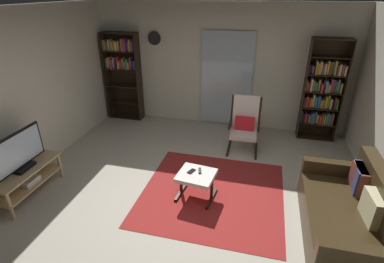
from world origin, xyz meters
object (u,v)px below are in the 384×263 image
Objects in this scene: cell_phone at (191,171)px; wall_clock at (154,38)px; tv_stand at (26,178)px; tv_remote at (200,171)px; bookshelf_near_tv at (123,68)px; ottoman at (196,178)px; television at (19,153)px; lounge_armchair at (245,123)px; bookshelf_near_sofa at (322,92)px; leather_sofa at (350,216)px.

cell_phone is 3.36m from wall_clock.
tv_remote is (2.48, 0.65, 0.11)m from tv_stand.
ottoman is (2.32, -2.56, -0.85)m from bookshelf_near_tv.
television and lounge_armchair have the same top height.
bookshelf_near_sofa is at bearing 72.97° from cell_phone.
bookshelf_near_tv is (0.12, 3.12, 0.88)m from tv_stand.
lounge_armchair is (2.86, -0.88, -0.65)m from bookshelf_near_tv.
tv_stand is 3.74m from lounge_armchair.
ottoman is at bearing 13.12° from tv_stand.
wall_clock reaches higher than bookshelf_near_tv.
cell_phone is at bearing 170.83° from leather_sofa.
bookshelf_near_sofa is 3.24m from cell_phone.
leather_sofa is (0.06, -2.80, -0.67)m from bookshelf_near_sofa.
wall_clock reaches higher than lounge_armchair.
wall_clock reaches higher than television.
ottoman is at bearing -127.80° from bookshelf_near_sofa.
cell_phone is (-0.08, 0.04, 0.07)m from ottoman.
bookshelf_near_sofa reaches higher than cell_phone.
bookshelf_near_sofa is (4.38, 3.07, 0.68)m from tv_stand.
television is at bearing -143.05° from lounge_armchair.
bookshelf_near_tv is at bearing 179.29° from bookshelf_near_sofa.
lounge_armchair is (-1.40, -0.83, -0.45)m from bookshelf_near_sofa.
television is at bearing -179.41° from tv_remote.
tv_remote is 3.38m from wall_clock.
tv_stand is at bearing -143.06° from lounge_armchair.
leather_sofa is 1.69× the size of lounge_armchair.
television is 0.45× the size of bookshelf_near_tv.
television is 3.73m from lounge_armchair.
lounge_armchair reaches higher than tv_stand.
tv_stand is 0.58× the size of bookshelf_near_tv.
tv_stand is 1.98× the size of ottoman.
tv_remote is (-0.50, -1.59, -0.13)m from lounge_armchair.
ottoman is (-0.54, -1.67, -0.21)m from lounge_armchair.
bookshelf_near_tv is 14.06× the size of cell_phone.
bookshelf_near_tv is 6.79× the size of wall_clock.
tv_stand reaches higher than tv_remote.
leather_sofa reaches higher than cell_phone.
television reaches higher than leather_sofa.
wall_clock reaches higher than cell_phone.
tv_stand is at bearing -92.26° from bookshelf_near_tv.
bookshelf_near_tv is 13.67× the size of tv_remote.
ottoman is at bearing 13.11° from television.
bookshelf_near_tv reaches higher than leather_sofa.
cell_phone is (2.36, 0.61, 0.10)m from tv_stand.
bookshelf_near_sofa reaches higher than tv_stand.
cell_phone is (-0.62, -1.63, -0.13)m from lounge_armchair.
bookshelf_near_tv is at bearing 87.78° from television.
tv_remote is 0.12m from cell_phone.
wall_clock reaches higher than ottoman.
tv_remote is at bearing -46.47° from bookshelf_near_tv.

